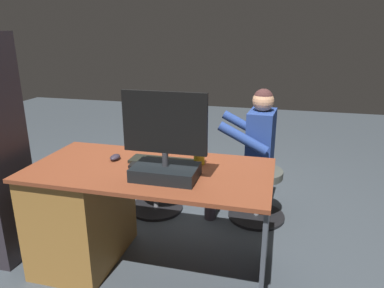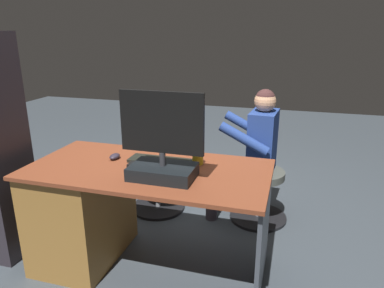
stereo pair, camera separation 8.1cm
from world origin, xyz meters
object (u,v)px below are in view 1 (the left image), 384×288
at_px(desk, 96,209).
at_px(office_chair_teddy, 155,182).
at_px(tv_remote, 136,163).
at_px(cup, 199,157).
at_px(keyboard, 162,161).
at_px(visitor_chair, 258,190).
at_px(monitor, 165,152).
at_px(computer_mouse, 115,157).
at_px(person, 249,146).
at_px(teddy_bear, 155,145).

relative_size(desk, office_chair_teddy, 3.18).
bearing_deg(tv_remote, cup, -166.72).
xyz_separation_m(keyboard, visitor_chair, (-0.59, -0.76, -0.49)).
bearing_deg(monitor, office_chair_teddy, -65.83).
height_order(desk, computer_mouse, computer_mouse).
height_order(monitor, keyboard, monitor).
relative_size(tv_remote, person, 0.13).
distance_m(monitor, teddy_bear, 1.06).
height_order(monitor, tv_remote, monitor).
height_order(desk, tv_remote, tv_remote).
bearing_deg(visitor_chair, computer_mouse, 40.95).
bearing_deg(desk, teddy_bear, -99.81).
xyz_separation_m(cup, teddy_bear, (0.55, -0.66, -0.17)).
bearing_deg(cup, keyboard, 8.59).
xyz_separation_m(desk, office_chair_teddy, (-0.14, -0.80, -0.13)).
relative_size(cup, teddy_bear, 0.25).
bearing_deg(computer_mouse, tv_remote, 164.92).
bearing_deg(monitor, visitor_chair, -116.03).
distance_m(desk, visitor_chair, 1.36).
distance_m(keyboard, tv_remote, 0.17).
height_order(teddy_bear, person, person).
height_order(monitor, office_chair_teddy, monitor).
relative_size(desk, computer_mouse, 15.89).
bearing_deg(desk, cup, -167.70).
height_order(desk, teddy_bear, teddy_bear).
bearing_deg(visitor_chair, teddy_bear, 3.86).
bearing_deg(desk, visitor_chair, -139.93).
height_order(cup, tv_remote, cup).
distance_m(computer_mouse, tv_remote, 0.17).
bearing_deg(keyboard, visitor_chair, -127.83).
distance_m(desk, tv_remote, 0.46).
distance_m(keyboard, visitor_chair, 1.08).
relative_size(monitor, office_chair_teddy, 1.06).
bearing_deg(desk, monitor, 167.77).
xyz_separation_m(tv_remote, teddy_bear, (0.15, -0.77, -0.14)).
bearing_deg(visitor_chair, monitor, 63.97).
bearing_deg(person, tv_remote, 51.75).
bearing_deg(teddy_bear, person, -176.24).
distance_m(monitor, cup, 0.32).
relative_size(computer_mouse, office_chair_teddy, 0.20).
distance_m(computer_mouse, cup, 0.57).
height_order(computer_mouse, teddy_bear, teddy_bear).
relative_size(computer_mouse, visitor_chair, 0.20).
distance_m(monitor, office_chair_teddy, 1.19).
xyz_separation_m(teddy_bear, visitor_chair, (-0.90, -0.06, -0.35)).
xyz_separation_m(monitor, keyboard, (0.10, -0.23, -0.15)).
bearing_deg(person, visitor_chair, -175.28).
relative_size(computer_mouse, teddy_bear, 0.26).
bearing_deg(office_chair_teddy, desk, 80.03).
bearing_deg(office_chair_teddy, keyboard, 114.21).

